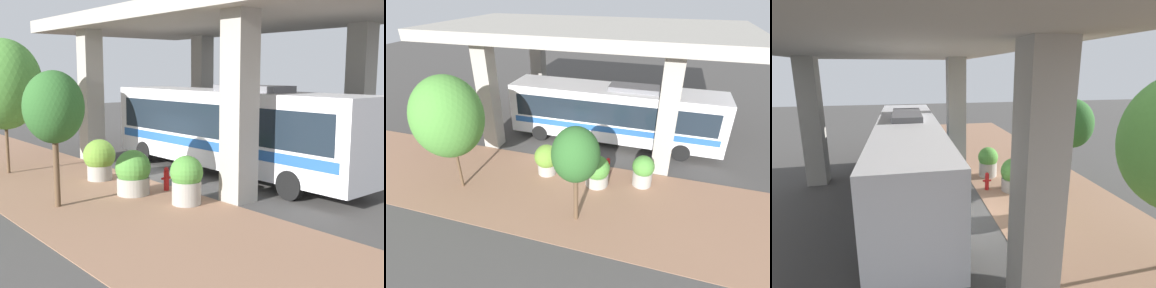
# 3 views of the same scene
# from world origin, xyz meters

# --- Properties ---
(ground_plane) EXTENTS (80.00, 80.00, 0.00)m
(ground_plane) POSITION_xyz_m (0.00, 0.00, 0.00)
(ground_plane) COLOR #474442
(ground_plane) RESTS_ON ground
(sidewalk_strip) EXTENTS (6.00, 40.00, 0.02)m
(sidewalk_strip) POSITION_xyz_m (-3.00, 0.00, 0.01)
(sidewalk_strip) COLOR #936B51
(sidewalk_strip) RESTS_ON ground
(overpass) EXTENTS (9.40, 17.89, 6.73)m
(overpass) POSITION_xyz_m (4.00, 0.00, 5.88)
(overpass) COLOR #9E998E
(overpass) RESTS_ON ground
(bus) EXTENTS (2.62, 12.55, 3.69)m
(bus) POSITION_xyz_m (3.05, -1.89, 2.00)
(bus) COLOR silver
(bus) RESTS_ON ground
(fire_hydrant) EXTENTS (0.40, 0.19, 0.86)m
(fire_hydrant) POSITION_xyz_m (-0.50, -2.36, 0.44)
(fire_hydrant) COLOR #B21919
(fire_hydrant) RESTS_ON ground
(planter_front) EXTENTS (1.06, 1.06, 1.58)m
(planter_front) POSITION_xyz_m (-1.07, -4.19, 0.81)
(planter_front) COLOR #9E998E
(planter_front) RESTS_ON ground
(planter_middle) EXTENTS (1.22, 1.22, 1.56)m
(planter_middle) POSITION_xyz_m (-1.70, -2.07, 0.76)
(planter_middle) COLOR #9E998E
(planter_middle) RESTS_ON ground
(planter_back) EXTENTS (1.25, 1.25, 1.61)m
(planter_back) POSITION_xyz_m (-1.49, 0.66, 0.83)
(planter_back) COLOR #9E998E
(planter_back) RESTS_ON ground
(street_tree_near) EXTENTS (3.07, 3.07, 5.53)m
(street_tree_near) POSITION_xyz_m (-3.81, 4.17, 3.68)
(street_tree_near) COLOR brown
(street_tree_near) RESTS_ON ground
(street_tree_far) EXTENTS (1.86, 1.86, 4.26)m
(street_tree_far) POSITION_xyz_m (-4.35, -1.82, 3.12)
(street_tree_far) COLOR brown
(street_tree_far) RESTS_ON ground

